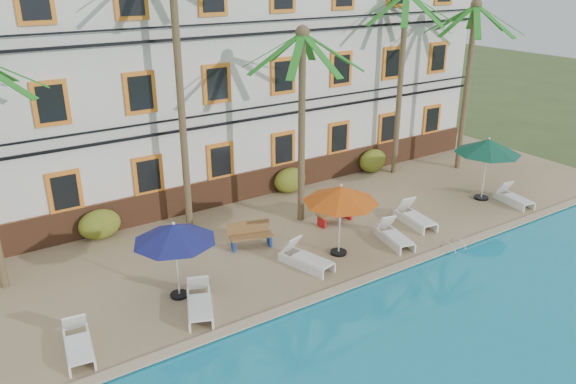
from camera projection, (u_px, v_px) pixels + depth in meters
ground at (359, 271)px, 18.62m from camera, size 100.00×100.00×0.00m
pool_deck at (278, 215)px, 22.45m from camera, size 30.00×12.00×0.25m
pool_coping at (378, 275)px, 17.82m from camera, size 30.00×0.35×0.06m
hotel_building at (216, 66)px, 24.36m from camera, size 25.40×6.44×10.22m
palm_b at (178, 62)px, 18.88m from camera, size 4.34×4.34×9.77m
palm_c at (302, 99)px, 20.05m from camera, size 4.34×4.34×7.30m
palm_d at (402, 59)px, 24.81m from camera, size 4.34×4.34×8.37m
palm_e at (469, 63)px, 25.55m from camera, size 4.34×4.34×7.84m
shrub_left at (100, 224)px, 20.09m from camera, size 1.50×0.90×1.10m
shrub_mid at (290, 180)px, 24.26m from camera, size 1.50×0.90×1.10m
shrub_right at (373, 161)px, 26.68m from camera, size 1.50×0.90×1.10m
umbrella_blue at (174, 233)px, 15.97m from camera, size 2.44×2.44×2.44m
umbrella_red at (341, 195)px, 18.41m from camera, size 2.55×2.55×2.55m
umbrella_green at (488, 147)px, 22.90m from camera, size 2.70×2.70×2.69m
lounger_a at (78, 343)px, 14.18m from camera, size 0.89×1.87×0.85m
lounger_b at (200, 302)px, 15.88m from camera, size 1.35×2.02×0.90m
lounger_c at (305, 258)px, 18.31m from camera, size 1.15×2.01×0.90m
lounger_d at (394, 236)px, 19.88m from camera, size 1.01×1.89×0.85m
lounger_e at (415, 217)px, 21.33m from camera, size 0.97×2.00×0.91m
lounger_f at (513, 197)px, 23.19m from camera, size 0.91×1.81×0.82m
bench_left at (251, 234)px, 19.53m from camera, size 1.57×0.86×0.93m
bench_right at (334, 211)px, 21.42m from camera, size 1.52×0.54×0.93m
pool_ladder at (453, 250)px, 19.47m from camera, size 0.54×0.74×0.74m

